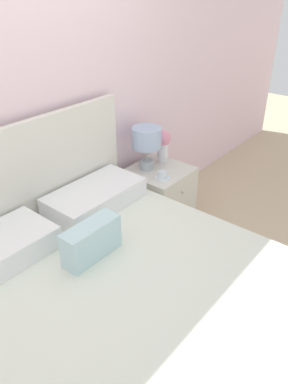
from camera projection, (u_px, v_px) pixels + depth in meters
ground_plane at (39, 280)px, 2.78m from camera, size 12.00×12.00×0.00m
wall_back at (0, 107)px, 2.16m from camera, size 8.00×0.06×2.60m
bed at (133, 312)px, 2.11m from camera, size 1.66×2.01×1.21m
nightstand at (158, 199)px, 3.24m from camera, size 0.48×0.49×0.57m
table_lamp at (147, 140)px, 2.99m from camera, size 0.24×0.24×0.36m
flower_vase at (163, 143)px, 3.17m from camera, size 0.13×0.13×0.27m
teacup at (163, 175)px, 2.96m from camera, size 0.12×0.12×0.06m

